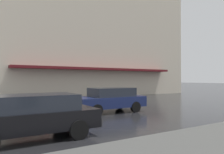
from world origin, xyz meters
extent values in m
cube|color=beige|center=(20.47, -14.77, 8.98)|extent=(15.95, 25.90, 17.96)
cube|color=#591419|center=(11.90, -14.77, 3.00)|extent=(1.20, 18.13, 0.24)
cube|color=navy|center=(2.50, -9.97, 0.61)|extent=(1.75, 4.10, 0.60)
cube|color=#232833|center=(2.50, -10.12, 1.16)|extent=(1.54, 2.46, 0.50)
cylinder|color=black|center=(1.68, -8.72, 0.31)|extent=(0.20, 0.62, 0.62)
cylinder|color=black|center=(3.33, -8.72, 0.31)|extent=(0.20, 0.62, 0.62)
cylinder|color=black|center=(1.68, -11.22, 0.31)|extent=(0.20, 0.62, 0.62)
cylinder|color=black|center=(3.33, -11.22, 0.31)|extent=(0.20, 0.62, 0.62)
cube|color=black|center=(-1.00, -4.99, 0.61)|extent=(1.75, 4.10, 0.60)
cube|color=#232833|center=(-1.00, -5.14, 1.16)|extent=(1.54, 2.46, 0.50)
cylinder|color=black|center=(-1.82, -6.24, 0.31)|extent=(0.20, 0.62, 0.62)
cylinder|color=black|center=(-0.18, -6.24, 0.31)|extent=(0.20, 0.62, 0.62)
camera|label=1|loc=(-8.17, -3.57, 1.89)|focal=34.60mm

